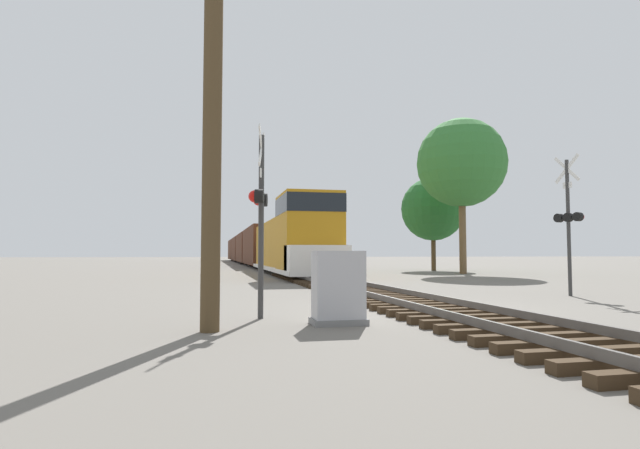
{
  "coord_description": "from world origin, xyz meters",
  "views": [
    {
      "loc": [
        -5.14,
        -12.0,
        1.4
      ],
      "look_at": [
        -0.92,
        7.13,
        2.54
      ],
      "focal_mm": 28.0,
      "sensor_mm": 36.0,
      "label": 1
    }
  ],
  "objects": [
    {
      "name": "freight_train",
      "position": [
        0.0,
        53.3,
        2.1
      ],
      "size": [
        3.06,
        85.0,
        4.58
      ],
      "color": "#B77A14",
      "rests_on": "ground"
    },
    {
      "name": "rail_track_bed",
      "position": [
        0.0,
        -0.0,
        0.14
      ],
      "size": [
        2.6,
        160.0,
        0.31
      ],
      "color": "#382819",
      "rests_on": "ground"
    },
    {
      "name": "tree_far_right",
      "position": [
        11.96,
        19.58,
        7.72
      ],
      "size": [
        6.19,
        6.19,
        10.84
      ],
      "color": "brown",
      "rests_on": "ground"
    },
    {
      "name": "crossing_signal_near",
      "position": [
        -4.09,
        -1.18,
        2.42
      ],
      "size": [
        0.5,
        1.01,
        4.15
      ],
      "rotation": [
        0.0,
        0.0,
        -1.79
      ],
      "color": "#333333",
      "rests_on": "ground"
    },
    {
      "name": "crossing_signal_far",
      "position": [
        6.52,
        2.37,
        2.56
      ],
      "size": [
        0.54,
        1.01,
        4.7
      ],
      "rotation": [
        0.0,
        0.0,
        1.85
      ],
      "color": "#333333",
      "rests_on": "ground"
    },
    {
      "name": "utility_pole",
      "position": [
        -5.13,
        -2.8,
        4.55
      ],
      "size": [
        1.8,
        0.35,
        8.92
      ],
      "color": "#4C3A23",
      "rests_on": "ground"
    },
    {
      "name": "tree_mid_background",
      "position": [
        12.85,
        26.12,
        5.07
      ],
      "size": [
        5.24,
        5.24,
        7.7
      ],
      "color": "#473521",
      "rests_on": "ground"
    },
    {
      "name": "relay_cabinet",
      "position": [
        -2.65,
        -2.38,
        0.71
      ],
      "size": [
        1.07,
        0.68,
        1.45
      ],
      "color": "slate",
      "rests_on": "ground"
    },
    {
      "name": "ground_plane",
      "position": [
        0.0,
        0.0,
        0.0
      ],
      "size": [
        400.0,
        400.0,
        0.0
      ],
      "primitive_type": "plane",
      "color": "#666059"
    }
  ]
}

